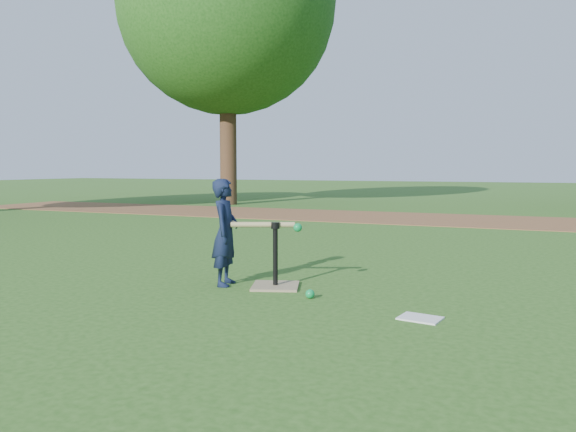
% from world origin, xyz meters
% --- Properties ---
extents(ground, '(80.00, 80.00, 0.00)m').
position_xyz_m(ground, '(0.00, 0.00, 0.00)').
color(ground, '#285116').
rests_on(ground, ground).
extents(dirt_strip, '(24.00, 3.00, 0.01)m').
position_xyz_m(dirt_strip, '(0.00, 7.50, 0.01)').
color(dirt_strip, brown).
rests_on(dirt_strip, ground).
extents(child, '(0.32, 0.42, 1.02)m').
position_xyz_m(child, '(-0.30, -0.20, 0.51)').
color(child, black).
rests_on(child, ground).
extents(wiffle_ball_ground, '(0.08, 0.08, 0.08)m').
position_xyz_m(wiffle_ball_ground, '(0.64, -0.40, 0.04)').
color(wiffle_ball_ground, '#0C883F').
rests_on(wiffle_ball_ground, ground).
extents(clipboard, '(0.33, 0.27, 0.01)m').
position_xyz_m(clipboard, '(1.63, -0.68, 0.01)').
color(clipboard, silver).
rests_on(clipboard, ground).
extents(batting_tee, '(0.55, 0.55, 0.61)m').
position_xyz_m(batting_tee, '(0.18, -0.10, 0.11)').
color(batting_tee, '#94805E').
rests_on(batting_tee, ground).
extents(swing_action, '(0.72, 0.28, 0.09)m').
position_xyz_m(swing_action, '(0.10, -0.12, 0.59)').
color(swing_action, tan).
rests_on(swing_action, ground).
extents(tree_left, '(6.40, 6.40, 9.08)m').
position_xyz_m(tree_left, '(-6.00, 10.00, 5.87)').
color(tree_left, '#382316').
rests_on(tree_left, ground).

